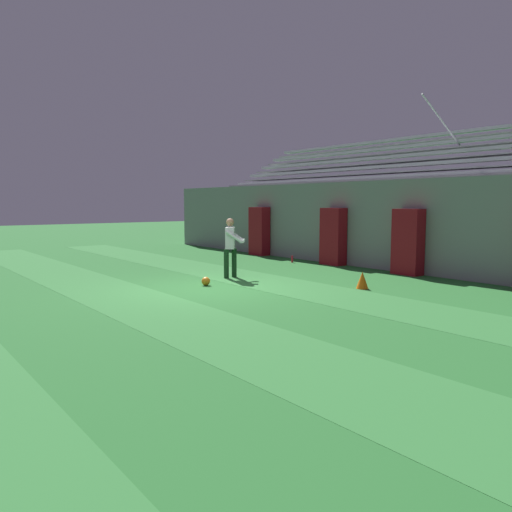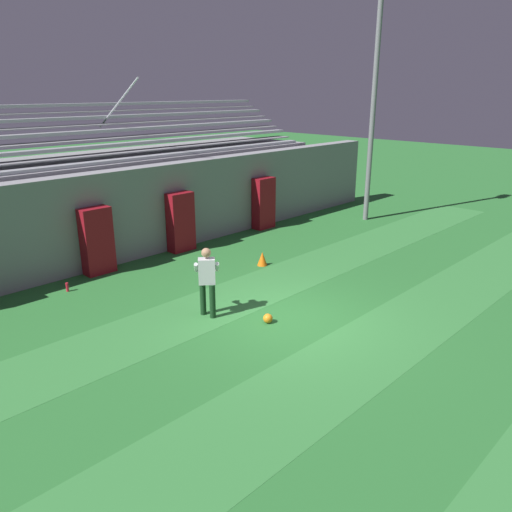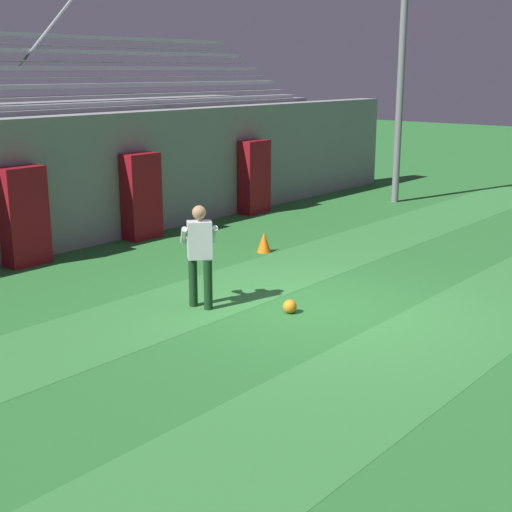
{
  "view_description": "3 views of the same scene",
  "coord_description": "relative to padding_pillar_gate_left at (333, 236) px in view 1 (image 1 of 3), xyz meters",
  "views": [
    {
      "loc": [
        10.22,
        -6.46,
        2.1
      ],
      "look_at": [
        0.33,
        1.22,
        0.76
      ],
      "focal_mm": 35.0,
      "sensor_mm": 36.0,
      "label": 1
    },
    {
      "loc": [
        -8.03,
        -6.77,
        5.06
      ],
      "look_at": [
        -0.27,
        0.81,
        1.42
      ],
      "focal_mm": 35.0,
      "sensor_mm": 36.0,
      "label": 2
    },
    {
      "loc": [
        -8.93,
        -6.2,
        3.7
      ],
      "look_at": [
        -0.32,
        1.06,
        0.76
      ],
      "focal_mm": 50.0,
      "sensor_mm": 36.0,
      "label": 3
    }
  ],
  "objects": [
    {
      "name": "padding_pillar_gate_left",
      "position": [
        0.0,
        0.0,
        0.0
      ],
      "size": [
        0.87,
        0.44,
        1.92
      ],
      "primitive_type": "cube",
      "color": "maroon",
      "rests_on": "ground"
    },
    {
      "name": "ground_plane",
      "position": [
        1.49,
        -5.95,
        -0.96
      ],
      "size": [
        80.0,
        80.0,
        0.0
      ],
      "primitive_type": "plane",
      "color": "#286B2D"
    },
    {
      "name": "back_wall",
      "position": [
        1.49,
        0.55,
        0.44
      ],
      "size": [
        24.0,
        0.6,
        2.8
      ],
      "primitive_type": "cube",
      "color": "gray",
      "rests_on": "ground"
    },
    {
      "name": "soccer_ball",
      "position": [
        1.01,
        -5.72,
        -0.85
      ],
      "size": [
        0.22,
        0.22,
        0.22
      ],
      "primitive_type": "sphere",
      "color": "orange",
      "rests_on": "ground"
    },
    {
      "name": "bleacher_stand",
      "position": [
        1.49,
        2.89,
        0.54
      ],
      "size": [
        18.0,
        4.05,
        5.43
      ],
      "color": "gray",
      "rests_on": "ground"
    },
    {
      "name": "padding_pillar_gate_right",
      "position": [
        2.97,
        0.0,
        0.0
      ],
      "size": [
        0.87,
        0.44,
        1.92
      ],
      "primitive_type": "cube",
      "color": "maroon",
      "rests_on": "ground"
    },
    {
      "name": "turf_stripe_far",
      "position": [
        1.49,
        -4.12,
        -0.96
      ],
      "size": [
        28.0,
        1.96,
        0.01
      ],
      "primitive_type": "cube",
      "color": "#337A38",
      "rests_on": "ground"
    },
    {
      "name": "goalkeeper",
      "position": [
        0.31,
        -4.45,
        -0.01
      ],
      "size": [
        0.74,
        0.73,
        1.67
      ],
      "color": "#143319",
      "rests_on": "ground"
    },
    {
      "name": "padding_pillar_far_left",
      "position": [
        -4.05,
        0.0,
        0.0
      ],
      "size": [
        0.87,
        0.44,
        1.92
      ],
      "primitive_type": "cube",
      "color": "maroon",
      "rests_on": "ground"
    },
    {
      "name": "traffic_cone",
      "position": [
        3.76,
        -2.92,
        -0.75
      ],
      "size": [
        0.3,
        0.3,
        0.42
      ],
      "primitive_type": "cone",
      "color": "orange",
      "rests_on": "ground"
    },
    {
      "name": "turf_stripe_mid",
      "position": [
        1.49,
        -8.03,
        -0.96
      ],
      "size": [
        28.0,
        1.96,
        0.01
      ],
      "primitive_type": "cube",
      "color": "#337A38",
      "rests_on": "ground"
    },
    {
      "name": "water_bottle",
      "position": [
        -1.32,
        -0.67,
        -0.84
      ],
      "size": [
        0.07,
        0.07,
        0.24
      ],
      "primitive_type": "cylinder",
      "color": "red",
      "rests_on": "ground"
    }
  ]
}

